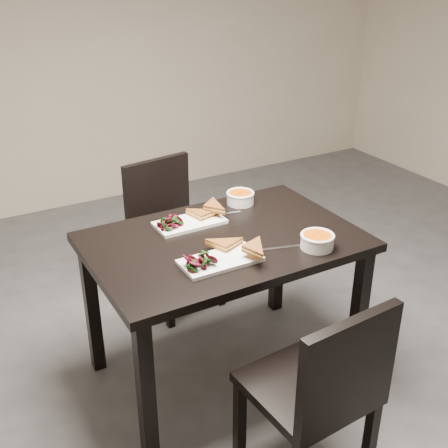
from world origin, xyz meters
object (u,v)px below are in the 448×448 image
at_px(chair_far, 169,225).
at_px(soup_bowl_far, 240,197).
at_px(soup_bowl_near, 317,240).
at_px(plate_far, 190,223).
at_px(chair_near, 322,388).
at_px(plate_near, 220,261).
at_px(table, 224,257).

relative_size(chair_far, soup_bowl_far, 5.96).
height_order(soup_bowl_near, plate_far, soup_bowl_near).
xyz_separation_m(chair_near, soup_bowl_far, (0.28, 1.05, 0.30)).
relative_size(chair_far, plate_near, 2.54).
xyz_separation_m(table, soup_bowl_far, (0.26, 0.29, 0.13)).
xyz_separation_m(soup_bowl_near, plate_far, (-0.37, 0.48, -0.03)).
xyz_separation_m(table, chair_far, (0.06, 0.76, -0.17)).
distance_m(table, chair_near, 0.78).
xyz_separation_m(chair_near, chair_far, (0.08, 1.51, 0.00)).
distance_m(plate_near, soup_bowl_far, 0.61).
height_order(chair_near, soup_bowl_near, chair_near).
distance_m(table, chair_far, 0.78).
bearing_deg(table, chair_near, -91.60).
bearing_deg(soup_bowl_near, chair_far, 103.19).
height_order(table, chair_near, chair_near).
relative_size(plate_far, soup_bowl_far, 2.29).
height_order(soup_bowl_near, soup_bowl_far, soup_bowl_near).
distance_m(chair_far, soup_bowl_near, 1.10).
relative_size(table, chair_near, 1.41).
relative_size(chair_near, plate_far, 2.60).
height_order(table, soup_bowl_far, soup_bowl_far).
relative_size(table, soup_bowl_near, 8.08).
bearing_deg(plate_near, soup_bowl_far, 51.30).
distance_m(soup_bowl_near, plate_far, 0.61).
bearing_deg(plate_near, table, 56.57).
height_order(chair_near, plate_near, chair_near).
height_order(plate_far, soup_bowl_far, soup_bowl_far).
distance_m(table, soup_bowl_far, 0.42).
distance_m(table, plate_near, 0.24).
xyz_separation_m(chair_near, soup_bowl_near, (0.33, 0.48, 0.30)).
relative_size(plate_near, plate_far, 1.02).
xyz_separation_m(chair_near, plate_near, (-0.10, 0.57, 0.27)).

